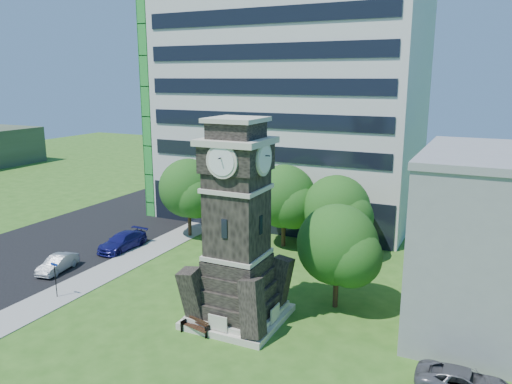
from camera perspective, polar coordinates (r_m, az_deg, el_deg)
The scene contains 14 objects.
ground at distance 31.26m, azimuth -8.88°, elevation -14.60°, with size 160.00×160.00×0.00m, color #2E5B1A.
sidewalk at distance 40.28m, azimuth -16.14°, elevation -8.45°, with size 3.00×70.00×0.06m, color gray.
street at distance 46.15m, azimuth -24.13°, elevation -6.36°, with size 14.00×80.00×0.02m, color black.
clock_tower at distance 29.34m, azimuth -2.16°, elevation -5.13°, with size 5.40×5.40×12.22m.
office_tall at distance 52.17m, azimuth 4.06°, elevation 12.76°, with size 26.20×15.11×28.60m.
car_street_mid at distance 41.03m, azimuth -21.74°, elevation -7.61°, with size 1.29×3.71×1.22m, color #979A9E.
car_street_north at distance 44.31m, azimuth -15.02°, elevation -5.48°, with size 1.98×4.86×1.41m, color navy.
car_east_lot at distance 26.42m, azimuth 22.82°, elevation -19.56°, with size 2.05×4.46×1.24m, color #56565C.
park_bench at distance 29.81m, azimuth -6.87°, elevation -14.95°, with size 1.75×0.47×0.90m.
street_sign at distance 36.08m, azimuth -21.97°, elevation -8.84°, with size 0.60×0.06×2.50m.
tree_nw at distance 45.80m, azimuth -7.63°, elevation 0.22°, with size 5.93×5.39×7.25m.
tree_nc at distance 42.66m, azimuth 3.30°, elevation -0.74°, with size 6.00×5.45×7.20m.
tree_ne at distance 41.00m, azimuth 9.27°, elevation -2.12°, with size 6.03×5.48×6.73m.
tree_east at distance 31.76m, azimuth 9.39°, elevation -6.24°, with size 5.61×5.10×6.75m.
Camera 1 is at (16.02, -22.66, 14.39)m, focal length 35.00 mm.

